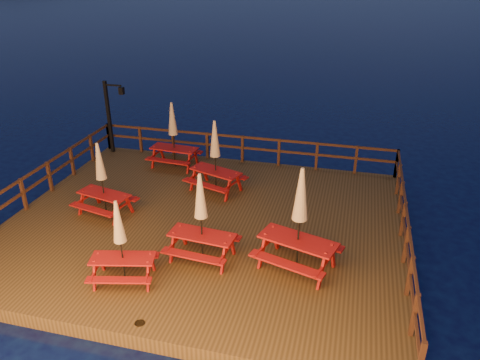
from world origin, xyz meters
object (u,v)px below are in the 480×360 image
Objects in this scene: lamp_post at (112,111)px; picnic_table_0 at (299,218)px; picnic_table_2 at (120,241)px; picnic_table_1 at (215,155)px.

picnic_table_0 is at bearing -36.08° from lamp_post.
picnic_table_2 is at bearing -141.75° from picnic_table_0.
picnic_table_0 is at bearing 7.94° from picnic_table_2.
picnic_table_0 reaches higher than picnic_table_1.
lamp_post reaches higher than picnic_table_2.
picnic_table_2 is at bearing -60.83° from lamp_post.
lamp_post reaches higher than picnic_table_0.
picnic_table_0 is 5.08m from picnic_table_1.
picnic_table_0 is at bearing -29.13° from picnic_table_1.
picnic_table_1 is at bearing 68.62° from picnic_table_2.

